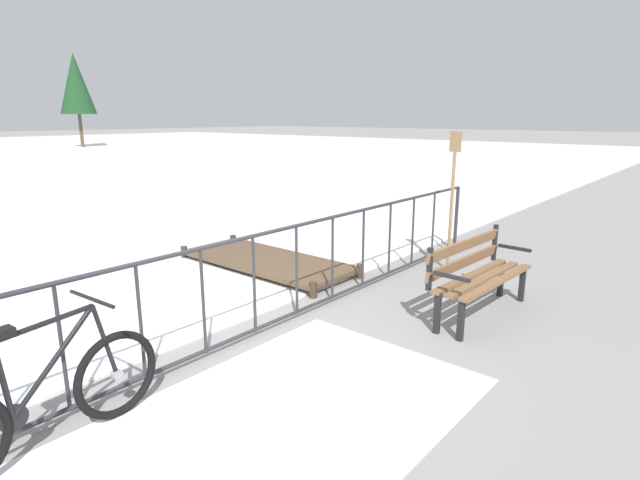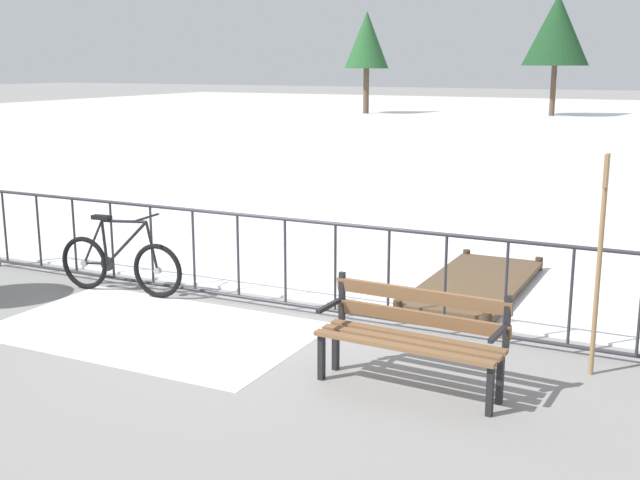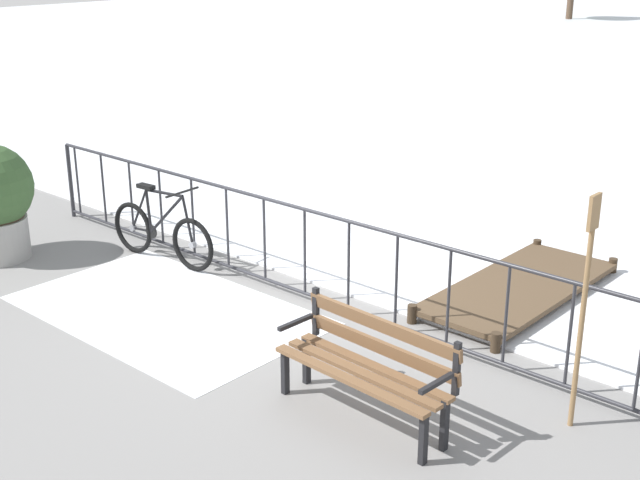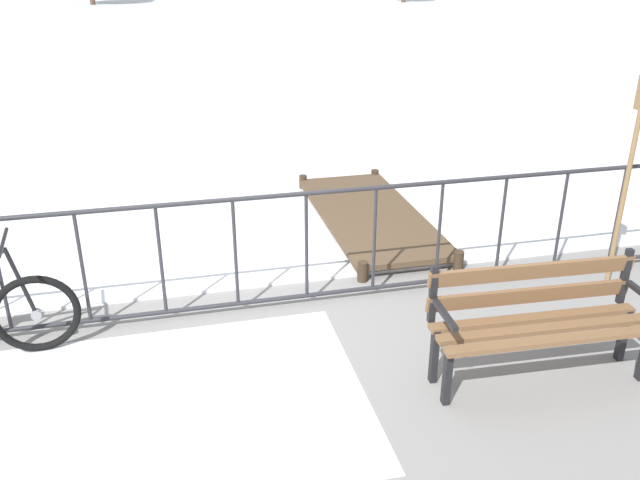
# 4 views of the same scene
# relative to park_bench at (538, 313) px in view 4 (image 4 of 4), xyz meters

# --- Properties ---
(ground_plane) EXTENTS (160.00, 160.00, 0.00)m
(ground_plane) POSITION_rel_park_bench_xyz_m (-2.02, 1.43, -0.51)
(ground_plane) COLOR gray
(frozen_pond) EXTENTS (80.00, 56.00, 0.03)m
(frozen_pond) POSITION_rel_park_bench_xyz_m (-2.02, 29.83, -0.50)
(frozen_pond) COLOR white
(frozen_pond) RESTS_ON ground
(snow_patch) EXTENTS (3.32, 2.03, 0.01)m
(snow_patch) POSITION_rel_park_bench_xyz_m (-2.95, 0.23, -0.51)
(snow_patch) COLOR white
(snow_patch) RESTS_ON ground
(railing_fence) EXTENTS (9.06, 0.06, 1.07)m
(railing_fence) POSITION_rel_park_bench_xyz_m (-2.02, 1.43, 0.05)
(railing_fence) COLOR #2D2D33
(railing_fence) RESTS_ON ground
(park_bench) EXTENTS (1.62, 0.56, 0.89)m
(park_bench) POSITION_rel_park_bench_xyz_m (0.00, 0.00, 0.00)
(park_bench) COLOR brown
(park_bench) RESTS_ON ground
(oar_upright) EXTENTS (0.04, 0.16, 1.98)m
(oar_upright) POSITION_rel_park_bench_xyz_m (1.34, 0.99, 0.63)
(oar_upright) COLOR #937047
(oar_upright) RESTS_ON ground
(wooden_dock) EXTENTS (1.10, 2.78, 0.20)m
(wooden_dock) POSITION_rel_park_bench_xyz_m (-0.30, 3.06, -0.39)
(wooden_dock) COLOR brown
(wooden_dock) RESTS_ON ground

